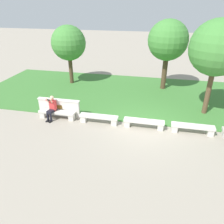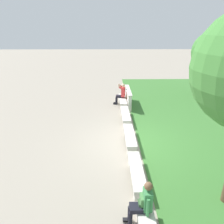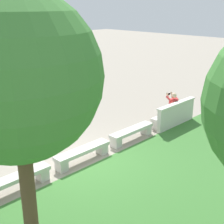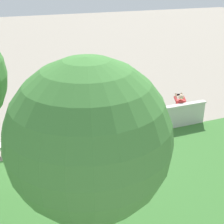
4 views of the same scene
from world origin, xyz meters
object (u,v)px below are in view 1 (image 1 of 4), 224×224
tree_behind_wall (218,48)px  bench_main (57,114)px  bench_mid (144,123)px  bench_far (193,128)px  bench_near (99,118)px  person_photographer (52,107)px  tree_right_background (168,41)px  tree_left_background (69,43)px

tree_behind_wall → bench_main: bearing=-163.3°
bench_mid → bench_far: 2.37m
bench_main → bench_near: same height
bench_mid → tree_behind_wall: (3.30, 2.41, 3.39)m
person_photographer → tree_right_background: tree_right_background is taller
tree_right_background → bench_mid: bearing=-98.7°
tree_left_background → tree_right_background: (7.07, 0.25, 0.37)m
bench_main → bench_far: size_ratio=1.00×
bench_near → tree_behind_wall: bearing=23.0°
bench_near → bench_main: bearing=180.0°
bench_main → tree_right_background: tree_right_background is taller
bench_far → tree_behind_wall: (0.92, 2.41, 3.39)m
tree_behind_wall → tree_left_background: tree_behind_wall is taller
bench_far → person_photographer: size_ratio=1.55×
bench_mid → person_photographer: bearing=-179.1°
bench_main → bench_near: (2.37, 0.00, 0.00)m
person_photographer → tree_right_background: 8.86m
bench_near → person_photographer: (-2.60, -0.08, 0.43)m
tree_behind_wall → bench_far: bearing=-110.9°
person_photographer → bench_mid: bearing=0.9°
bench_near → tree_behind_wall: tree_behind_wall is taller
tree_behind_wall → bench_mid: bearing=-143.9°
bench_far → tree_left_background: bearing=146.2°
tree_left_background → person_photographer: bearing=-78.5°
bench_mid → bench_near: bearing=180.0°
bench_mid → person_photographer: 5.00m
tree_behind_wall → tree_right_background: size_ratio=1.07×
bench_main → person_photographer: 0.50m
bench_main → tree_left_background: bearing=103.8°
person_photographer → tree_behind_wall: bearing=16.7°
bench_near → tree_right_background: bearing=61.2°
bench_main → bench_near: size_ratio=1.00×
bench_mid → bench_far: size_ratio=1.00×
tree_right_background → person_photographer: bearing=-134.3°
bench_near → tree_behind_wall: (5.67, 2.41, 3.39)m
person_photographer → tree_behind_wall: tree_behind_wall is taller
tree_behind_wall → tree_left_background: size_ratio=1.18×
tree_right_background → bench_far: bearing=-76.2°
bench_main → tree_left_background: 6.50m
bench_mid → tree_behind_wall: 5.30m
bench_mid → person_photographer: size_ratio=1.55×
person_photographer → bench_far: bearing=0.6°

